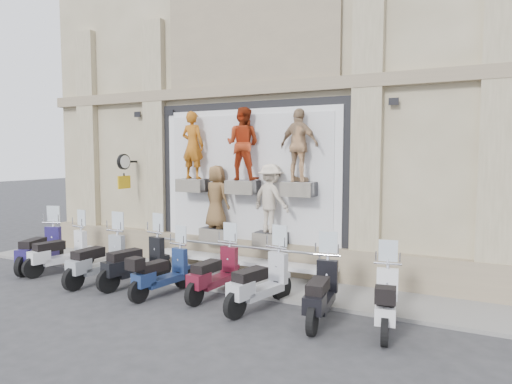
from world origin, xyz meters
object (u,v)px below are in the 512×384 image
scooter_d (136,251)px  scooter_i (387,289)px  scooter_a (40,239)px  scooter_f (214,262)px  scooter_b (60,242)px  scooter_g (260,269)px  scooter_h (321,279)px  clock_sign_bracket (124,167)px  scooter_e (162,262)px  guard_rail (232,263)px  scooter_c (98,249)px

scooter_d → scooter_i: 5.96m
scooter_a → scooter_f: 5.57m
scooter_b → scooter_g: scooter_g is taller
scooter_f → scooter_h: scooter_h is taller
clock_sign_bracket → scooter_e: clock_sign_bracket is taller
scooter_d → scooter_b: bearing=-167.9°
guard_rail → scooter_g: (1.56, -1.57, 0.37)m
scooter_g → scooter_i: (2.53, -0.00, -0.06)m
scooter_f → scooter_i: bearing=-0.3°
scooter_c → scooter_d: scooter_d is taller
scooter_c → scooter_h: (5.75, -0.02, -0.04)m
scooter_f → scooter_e: bearing=-155.8°
scooter_f → scooter_i: (3.79, -0.27, -0.02)m
scooter_c → scooter_e: bearing=-1.2°
guard_rail → scooter_c: size_ratio=2.43×
guard_rail → scooter_h: 3.36m
scooter_h → scooter_i: (1.19, 0.09, -0.04)m
scooter_a → scooter_b: size_ratio=1.03×
clock_sign_bracket → scooter_d: bearing=-42.6°
guard_rail → scooter_e: size_ratio=2.73×
scooter_h → scooter_i: size_ratio=1.05×
clock_sign_bracket → scooter_d: (2.04, -1.87, -1.95)m
clock_sign_bracket → scooter_h: (6.80, -2.12, -1.99)m
scooter_e → scooter_f: size_ratio=0.95×
scooter_h → scooter_i: scooter_h is taller
clock_sign_bracket → scooter_c: size_ratio=0.49×
scooter_c → clock_sign_bracket: bearing=117.7°
scooter_c → scooter_e: scooter_c is taller
scooter_b → scooter_d: 2.66m
clock_sign_bracket → scooter_c: (1.04, -2.10, -1.96)m
guard_rail → scooter_h: scooter_h is taller
scooter_d → scooter_h: size_ratio=1.05×
scooter_g → scooter_i: bearing=13.1°
scooter_b → scooter_e: size_ratio=1.08×
scooter_a → scooter_e: scooter_a is taller
scooter_c → scooter_e: (2.03, -0.09, -0.09)m
clock_sign_bracket → scooter_a: (-1.37, -1.86, -1.96)m
scooter_e → scooter_f: bearing=29.0°
clock_sign_bracket → scooter_i: (7.99, -2.04, -2.03)m
scooter_e → scooter_a: bearing=-175.6°
scooter_b → scooter_c: bearing=2.0°
scooter_b → scooter_i: scooter_b is taller
scooter_f → scooter_i: scooter_f is taller
scooter_f → clock_sign_bracket: bearing=160.9°
scooter_b → scooter_e: 3.72m
scooter_a → scooter_e: bearing=-22.9°
scooter_e → scooter_i: bearing=10.3°
scooter_f → scooter_g: 1.29m
scooter_c → scooter_f: 3.17m
scooter_h → clock_sign_bracket: bearing=155.7°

